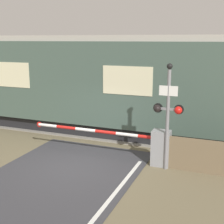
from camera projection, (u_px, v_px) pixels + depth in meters
ground_plane at (77, 164)px, 10.55m from camera, size 80.00×80.00×0.00m
track_bed at (119, 131)px, 14.26m from camera, size 36.00×3.20×0.13m
train at (32, 79)px, 15.42m from camera, size 20.05×3.15×4.29m
crossing_barrier at (150, 145)px, 10.47m from camera, size 5.17×0.44×1.21m
signal_post at (168, 111)px, 9.74m from camera, size 0.96×0.26×3.42m
roadside_fence at (215, 158)px, 9.62m from camera, size 3.42×0.06×1.10m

